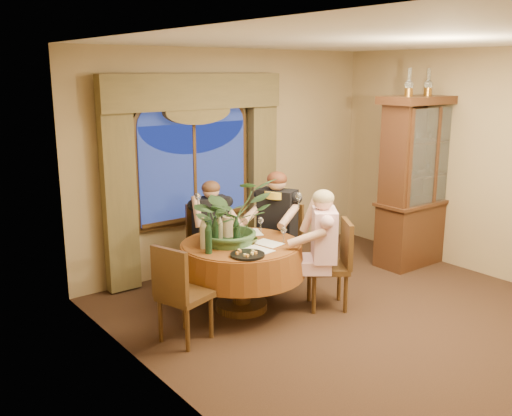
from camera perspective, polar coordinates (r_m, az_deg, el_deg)
floor at (r=6.10m, az=11.45°, el=-11.18°), size 5.00×5.00×0.00m
wall_back at (r=7.50m, az=-2.56°, el=4.94°), size 4.50×0.00×4.50m
wall_right at (r=7.49m, az=23.43°, el=3.83°), size 0.00×5.00×5.00m
ceiling at (r=5.55m, az=12.85°, el=16.10°), size 5.00×5.00×0.00m
window at (r=7.13m, az=-6.18°, el=3.62°), size 1.62×0.10×1.32m
arched_transom at (r=7.04m, az=-6.35°, el=9.88°), size 1.60×0.06×0.44m
drapery_left at (r=6.64m, az=-13.53°, el=1.52°), size 0.38×0.14×2.32m
drapery_right at (r=7.69m, az=0.61°, el=3.51°), size 0.38×0.14×2.32m
swag_valance at (r=6.96m, az=-6.04°, el=11.49°), size 2.45×0.16×0.42m
dining_table at (r=6.16m, az=-1.49°, el=-6.83°), size 1.80×1.80×0.75m
china_cabinet at (r=7.83m, az=16.23°, el=2.61°), size 1.37×0.54×2.21m
oil_lamp_left at (r=7.40m, az=15.08°, el=12.04°), size 0.11×0.11×0.34m
oil_lamp_center at (r=7.70m, az=16.87°, el=11.97°), size 0.11×0.11×0.34m
oil_lamp_right at (r=8.02m, az=18.52°, el=11.90°), size 0.11×0.11×0.34m
chair_right at (r=6.23m, az=7.17°, el=-5.68°), size 0.58×0.58×0.96m
chair_back_right at (r=6.85m, az=2.36°, el=-3.79°), size 0.55×0.55×0.96m
chair_back at (r=6.88m, az=-4.69°, el=-3.77°), size 0.48×0.48×0.96m
chair_front_left at (r=5.48m, az=-7.10°, el=-8.42°), size 0.53×0.53×0.96m
person_pink at (r=6.10m, az=6.79°, el=-4.26°), size 0.64×0.64×1.33m
person_back at (r=6.83m, az=-4.51°, el=-2.49°), size 0.53×0.50×1.28m
person_scarf at (r=6.81m, az=2.14°, el=-2.03°), size 0.62×0.64×1.39m
stoneware_vase at (r=6.07m, az=-2.83°, el=-2.11°), size 0.15×0.15×0.27m
centerpiece_plant at (r=5.94m, az=-2.64°, el=2.07°), size 0.90×1.00×0.78m
olive_bowl at (r=6.03m, az=-0.59°, el=-3.28°), size 0.17×0.17×0.05m
cheese_platter at (r=5.62m, az=-0.86°, el=-4.71°), size 0.34×0.34×0.02m
wine_bottle_0 at (r=6.02m, az=-4.75°, el=-1.99°), size 0.07×0.07×0.33m
wine_bottle_1 at (r=5.85m, az=-1.98°, el=-2.40°), size 0.07×0.07×0.33m
wine_bottle_2 at (r=5.84m, az=-4.09°, el=-2.46°), size 0.07×0.07×0.33m
wine_bottle_3 at (r=5.93m, az=-3.68°, el=-2.21°), size 0.07×0.07×0.33m
wine_bottle_4 at (r=5.83m, az=-5.30°, el=-2.50°), size 0.07×0.07×0.33m
wine_bottle_5 at (r=5.67m, az=-4.78°, el=-2.95°), size 0.07×0.07×0.33m
tasting_paper_0 at (r=6.02m, az=1.21°, el=-3.54°), size 0.27×0.34×0.00m
tasting_paper_1 at (r=6.41m, az=-0.47°, el=-2.45°), size 0.31×0.36×0.00m
tasting_paper_2 at (r=5.79m, az=0.18°, el=-4.22°), size 0.25×0.33×0.00m
wine_glass_person_pink at (r=6.02m, az=2.78°, el=-2.69°), size 0.07×0.07×0.18m
wine_glass_person_back at (r=6.42m, az=-3.20°, el=-1.66°), size 0.07×0.07×0.18m
wine_glass_person_scarf at (r=6.40m, az=0.47°, el=-1.68°), size 0.07×0.07×0.18m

